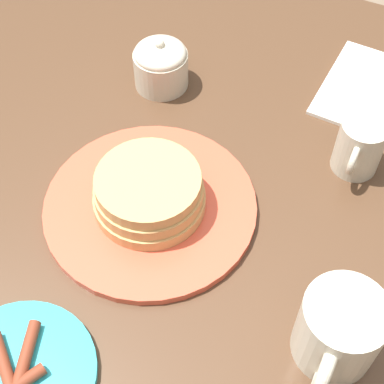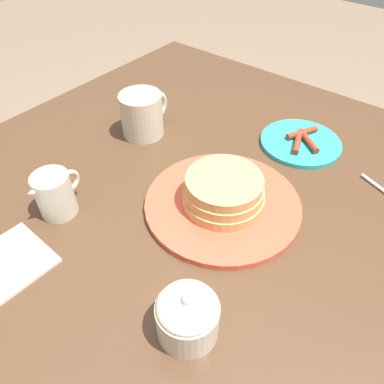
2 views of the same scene
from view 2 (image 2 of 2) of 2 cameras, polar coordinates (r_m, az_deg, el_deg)
ground_plane at (r=1.34m, az=0.82°, el=-25.78°), size 8.00×8.00×0.00m
dining_table at (r=0.78m, az=1.29°, el=-8.69°), size 1.10×1.08×0.77m
pancake_plate at (r=0.67m, az=4.75°, el=-0.75°), size 0.28×0.28×0.07m
side_plate_bacon at (r=0.86m, az=16.23°, el=7.32°), size 0.17×0.17×0.02m
coffee_mug at (r=0.85m, az=-7.50°, el=11.76°), size 0.13×0.09×0.10m
creamer_pitcher at (r=0.69m, az=-20.24°, el=-0.25°), size 0.10×0.06×0.09m
sugar_bowl at (r=0.51m, az=-0.70°, el=-18.27°), size 0.08×0.08×0.09m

